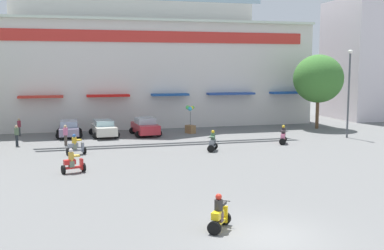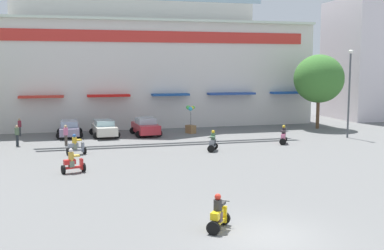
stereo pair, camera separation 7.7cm
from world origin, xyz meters
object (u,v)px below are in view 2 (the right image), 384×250
Objects in this scene: scooter_rider_1 at (73,163)px; balloon_vendor_cart at (191,121)px; scooter_rider_4 at (283,136)px; parked_car_0 at (69,129)px; scooter_rider_5 at (76,146)px; plaza_tree_1 at (319,79)px; parked_car_1 at (104,128)px; scooter_rider_6 at (213,142)px; pedestrian_2 at (66,134)px; streetlamp_near at (349,87)px; parked_car_2 at (146,127)px; scooter_rider_3 at (218,215)px; pedestrian_0 at (17,134)px.

balloon_vendor_cart reaches higher than scooter_rider_1.
scooter_rider_4 is at bearing -53.04° from balloon_vendor_cart.
scooter_rider_5 is (0.38, -8.81, -0.10)m from parked_car_0.
plaza_tree_1 is 25.08m from scooter_rider_5.
scooter_rider_4 is (16.48, -8.26, -0.11)m from parked_car_0.
balloon_vendor_cart is at bearing 0.42° from parked_car_1.
scooter_rider_6 is 11.67m from pedestrian_2.
balloon_vendor_cart reaches higher than parked_car_1.
plaza_tree_1 is 4.53× the size of pedestrian_2.
plaza_tree_1 is 6.03m from streetlamp_near.
parked_car_2 is at bearing 64.48° from scooter_rider_1.
parked_car_2 is 2.69× the size of scooter_rider_6.
parked_car_1 is at bearing 95.38° from scooter_rider_3.
scooter_rider_4 is at bearing -29.00° from parked_car_1.
streetlamp_near reaches higher than scooter_rider_1.
parked_car_0 is at bearing 90.36° from scooter_rider_1.
scooter_rider_4 is at bearing 14.04° from scooter_rider_6.
pedestrian_0 is 15.10m from balloon_vendor_cart.
scooter_rider_4 reaches higher than scooter_rider_5.
scooter_rider_6 is at bearing -27.22° from pedestrian_2.
plaza_tree_1 reaches higher than parked_car_1.
balloon_vendor_cart reaches higher than scooter_rider_3.
pedestrian_0 is 0.22× the size of streetlamp_near.
pedestrian_0 is at bearing -167.59° from balloon_vendor_cart.
parked_car_2 is 2.83× the size of scooter_rider_1.
parked_car_1 is 3.63m from parked_car_2.
pedestrian_2 is 11.73m from balloon_vendor_cart.
pedestrian_2 is 23.90m from streetlamp_near.
plaza_tree_1 is 13.49m from balloon_vendor_cart.
parked_car_0 is at bearing 86.18° from pedestrian_2.
streetlamp_near is (23.15, 7.77, 3.74)m from scooter_rider_1.
parked_car_0 is 4.54m from pedestrian_2.
scooter_rider_5 is at bearing -128.25° from parked_car_2.
scooter_rider_1 is (-6.48, -13.58, -0.20)m from parked_car_2.
pedestrian_2 reaches higher than parked_car_2.
scooter_rider_3 is at bearing -106.62° from scooter_rider_6.
scooter_rider_6 is 15.23m from pedestrian_0.
scooter_rider_5 is (-4.93, 17.01, 0.03)m from scooter_rider_3.
scooter_rider_6 is 0.94× the size of pedestrian_0.
parked_car_2 is 2.85× the size of scooter_rider_3.
pedestrian_2 is at bearing 92.25° from scooter_rider_1.
balloon_vendor_cart reaches higher than pedestrian_2.
scooter_rider_1 is at bearing -154.93° from scooter_rider_6.
parked_car_1 is 1.70× the size of balloon_vendor_cart.
streetlamp_near reaches higher than scooter_rider_4.
scooter_rider_3 is 25.72m from balloon_vendor_cart.
scooter_rider_5 is 9.76m from scooter_rider_6.
parked_car_2 is 2.75× the size of scooter_rider_4.
streetlamp_near is at bearing -5.42° from pedestrian_2.
pedestrian_2 is at bearing 98.99° from scooter_rider_5.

